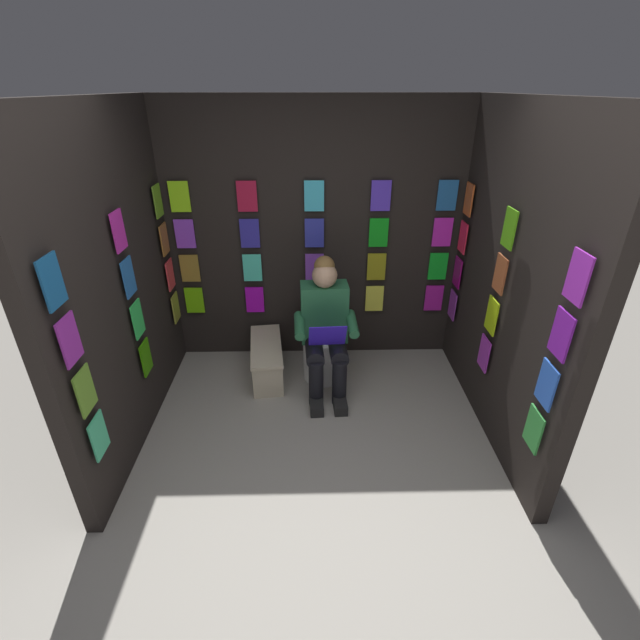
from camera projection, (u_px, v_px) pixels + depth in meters
ground_plane at (319, 528)px, 2.74m from camera, size 30.00×30.00×0.00m
display_wall_back at (314, 238)px, 4.07m from camera, size 2.74×0.14×2.37m
display_wall_left at (510, 283)px, 3.14m from camera, size 0.14×2.08×2.37m
display_wall_right at (118, 287)px, 3.08m from camera, size 0.14×2.08×2.37m
toilet at (323, 341)px, 4.10m from camera, size 0.41×0.56×0.77m
person_reading at (325, 327)px, 3.78m from camera, size 0.54×0.70×1.19m
comic_longbox_near at (267, 360)px, 4.13m from camera, size 0.36×0.78×0.33m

